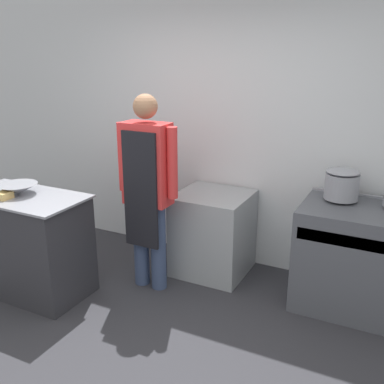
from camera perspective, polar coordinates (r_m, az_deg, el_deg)
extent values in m
plane|color=#2D2D33|center=(3.48, -8.67, -20.47)|extent=(14.00, 14.00, 0.00)
cube|color=silver|center=(4.49, 4.84, 7.66)|extent=(8.00, 0.05, 2.70)
cube|color=#2D2D33|center=(4.32, -20.09, -6.34)|extent=(1.07, 0.58, 0.90)
cube|color=gray|center=(4.17, -20.77, -0.55)|extent=(1.12, 0.61, 0.02)
cube|color=#4C4F56|center=(4.06, 20.62, -8.03)|extent=(1.03, 0.69, 0.90)
cube|color=gray|center=(3.64, 20.47, -6.08)|extent=(0.94, 0.03, 0.10)
cube|color=gray|center=(4.20, 21.86, -0.53)|extent=(1.03, 0.03, 0.02)
cube|color=#93999E|center=(4.43, 2.71, -5.24)|extent=(0.68, 0.66, 0.81)
cube|color=silver|center=(4.15, 0.90, -6.28)|extent=(0.58, 0.02, 0.57)
cylinder|color=#38476B|center=(4.23, -6.46, -6.47)|extent=(0.14, 0.14, 0.82)
cylinder|color=#38476B|center=(4.13, -4.29, -6.98)|extent=(0.14, 0.14, 0.82)
cube|color=red|center=(3.92, -5.72, 3.56)|extent=(0.41, 0.22, 0.72)
cube|color=black|center=(3.88, -6.58, 0.10)|extent=(0.33, 0.02, 1.03)
cylinder|color=red|center=(4.05, -8.75, 4.43)|extent=(0.09, 0.09, 0.61)
cylinder|color=red|center=(3.79, -2.51, 3.68)|extent=(0.09, 0.09, 0.61)
sphere|color=#9E7051|center=(3.83, -5.95, 10.77)|extent=(0.21, 0.21, 0.21)
cone|color=gray|center=(4.20, -21.21, 0.36)|extent=(0.34, 0.34, 0.09)
cube|color=#D8B266|center=(4.12, -22.81, -0.40)|extent=(0.12, 0.12, 0.06)
cylinder|color=gray|center=(3.99, 18.47, 0.69)|extent=(0.28, 0.28, 0.22)
ellipsoid|color=gray|center=(3.96, 18.66, 2.47)|extent=(0.28, 0.28, 0.05)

